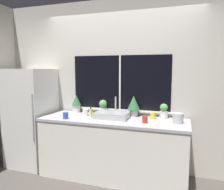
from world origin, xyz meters
name	(u,v)px	position (x,y,z in m)	size (l,w,h in m)	color
ground_plane	(105,188)	(0.00, 0.00, 0.00)	(14.00, 14.00, 0.00)	#4C4742
wall_back	(121,85)	(0.00, 0.74, 1.35)	(8.00, 0.09, 2.70)	#BCB7AD
wall_left	(41,81)	(-2.06, 1.50, 1.35)	(0.06, 7.00, 2.70)	#BCB7AD
counter	(113,148)	(0.00, 0.33, 0.45)	(2.15, 0.69, 0.89)	white
refrigerator	(32,117)	(-1.45, 0.38, 0.81)	(0.65, 0.73, 1.62)	silver
sink	(112,115)	(-0.03, 0.37, 0.94)	(0.49, 0.37, 0.30)	#ADADB2
potted_plant_far_left	(76,103)	(-0.73, 0.60, 1.05)	(0.16, 0.16, 0.29)	silver
potted_plant_center_left	(103,107)	(-0.25, 0.60, 1.01)	(0.13, 0.13, 0.23)	silver
potted_plant_center_right	(134,104)	(0.25, 0.60, 1.08)	(0.19, 0.19, 0.32)	silver
potted_plant_far_right	(164,111)	(0.70, 0.60, 0.99)	(0.12, 0.12, 0.22)	silver
soap_bottle	(91,113)	(-0.35, 0.33, 0.96)	(0.05, 0.05, 0.17)	#DBD14C
mug_yellow	(153,116)	(0.55, 0.52, 0.94)	(0.08, 0.08, 0.09)	gold
mug_red	(145,119)	(0.49, 0.23, 0.94)	(0.07, 0.07, 0.10)	#B72D28
mug_blue	(66,116)	(-0.66, 0.12, 0.94)	(0.08, 0.08, 0.10)	#3351AD
mug_white	(85,113)	(-0.46, 0.39, 0.94)	(0.09, 0.09, 0.10)	white
kettle	(178,118)	(0.91, 0.35, 0.96)	(0.14, 0.14, 0.15)	#B2B2B7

